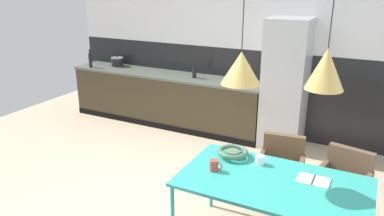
{
  "coord_description": "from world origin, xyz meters",
  "views": [
    {
      "loc": [
        1.86,
        -2.8,
        2.43
      ],
      "look_at": [
        -0.05,
        0.92,
        0.99
      ],
      "focal_mm": 34.66,
      "sensor_mm": 36.0,
      "label": 1
    }
  ],
  "objects": [
    {
      "name": "mug_short_terracotta",
      "position": [
        0.64,
        0.02,
        0.81
      ],
      "size": [
        0.13,
        0.08,
        0.11
      ],
      "color": "#B23D33",
      "rests_on": "dining_table"
    },
    {
      "name": "refrigerator_column",
      "position": [
        0.68,
        2.53,
        0.97
      ],
      "size": [
        0.6,
        0.6,
        1.94
      ],
      "primitive_type": "cube",
      "color": "#ADAFB2",
      "rests_on": "ground"
    },
    {
      "name": "pendant_lamp_over_table_near",
      "position": [
        0.85,
        0.04,
        1.75
      ],
      "size": [
        0.33,
        0.33,
        1.11
      ],
      "color": "black"
    },
    {
      "name": "armchair_far_side",
      "position": [
        1.06,
        0.96,
        0.51
      ],
      "size": [
        0.53,
        0.52,
        0.79
      ],
      "rotation": [
        0.0,
        0.0,
        3.25
      ],
      "color": "brown",
      "rests_on": "ground"
    },
    {
      "name": "open_book",
      "position": [
        1.5,
        0.25,
        0.76
      ],
      "size": [
        0.28,
        0.19,
        0.02
      ],
      "color": "white",
      "rests_on": "dining_table"
    },
    {
      "name": "cooking_pot",
      "position": [
        -2.51,
        2.65,
        0.99
      ],
      "size": [
        0.23,
        0.23,
        0.19
      ],
      "color": "black",
      "rests_on": "kitchen_counter"
    },
    {
      "name": "bottle_oil_tall",
      "position": [
        0.12,
        2.51,
        1.04
      ],
      "size": [
        0.07,
        0.07,
        0.32
      ],
      "color": "maroon",
      "rests_on": "kitchen_counter"
    },
    {
      "name": "kitchen_counter",
      "position": [
        -1.41,
        2.53,
        0.45
      ],
      "size": [
        3.56,
        0.63,
        0.91
      ],
      "color": "#3E3523",
      "rests_on": "ground"
    },
    {
      "name": "pendant_lamp_over_table_far",
      "position": [
        1.51,
        0.07,
        1.8
      ],
      "size": [
        0.29,
        0.29,
        1.08
      ],
      "color": "black"
    },
    {
      "name": "fruit_bowl",
      "position": [
        0.69,
        0.37,
        0.81
      ],
      "size": [
        0.31,
        0.31,
        0.08
      ],
      "color": "#4C704C",
      "rests_on": "dining_table"
    },
    {
      "name": "back_wall_panel_upper",
      "position": [
        0.0,
        2.89,
        2.08
      ],
      "size": [
        6.65,
        0.12,
        1.39
      ],
      "primitive_type": "cube",
      "color": "silver",
      "rests_on": "back_wall_splashback_dark"
    },
    {
      "name": "back_wall_splashback_dark",
      "position": [
        0.0,
        2.89,
        0.69
      ],
      "size": [
        6.65,
        0.12,
        1.39
      ],
      "primitive_type": "cube",
      "color": "black",
      "rests_on": "ground"
    },
    {
      "name": "dining_table",
      "position": [
        1.18,
        0.09,
        0.71
      ],
      "size": [
        1.65,
        0.94,
        0.75
      ],
      "color": "teal",
      "rests_on": "ground"
    },
    {
      "name": "mug_glass_clear",
      "position": [
        0.99,
        0.34,
        0.8
      ],
      "size": [
        0.12,
        0.08,
        0.09
      ],
      "color": "white",
      "rests_on": "dining_table"
    },
    {
      "name": "bottle_spice_small",
      "position": [
        -2.88,
        2.33,
        1.04
      ],
      "size": [
        0.06,
        0.06,
        0.34
      ],
      "color": "black",
      "rests_on": "kitchen_counter"
    },
    {
      "name": "armchair_near_window",
      "position": [
        1.72,
        0.93,
        0.51
      ],
      "size": [
        0.57,
        0.56,
        0.79
      ],
      "rotation": [
        0.0,
        0.0,
        2.93
      ],
      "color": "brown",
      "rests_on": "ground"
    },
    {
      "name": "bottle_wine_green",
      "position": [
        -0.82,
        2.51,
        1.01
      ],
      "size": [
        0.07,
        0.07,
        0.24
      ],
      "color": "black",
      "rests_on": "kitchen_counter"
    }
  ]
}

